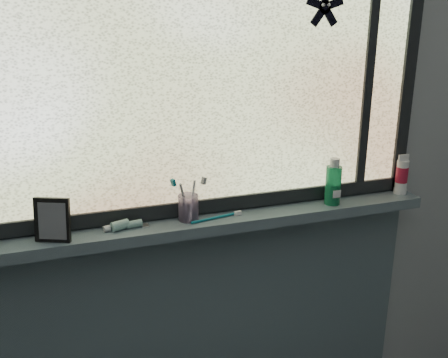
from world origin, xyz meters
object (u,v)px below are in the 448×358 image
toothbrush_cup (188,208)px  mouthwash_bottle (333,181)px  cream_tube (402,173)px  vanity_mirror (52,220)px

toothbrush_cup → mouthwash_bottle: size_ratio=0.63×
toothbrush_cup → cream_tube: bearing=-0.3°
mouthwash_bottle → cream_tube: (0.32, 0.02, -0.00)m
mouthwash_bottle → cream_tube: size_ratio=1.27×
vanity_mirror → mouthwash_bottle: mouthwash_bottle is taller
cream_tube → mouthwash_bottle: bearing=-177.1°
vanity_mirror → toothbrush_cup: vanity_mirror is taller
vanity_mirror → toothbrush_cup: 0.44m
vanity_mirror → toothbrush_cup: size_ratio=1.54×
toothbrush_cup → cream_tube: cream_tube is taller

